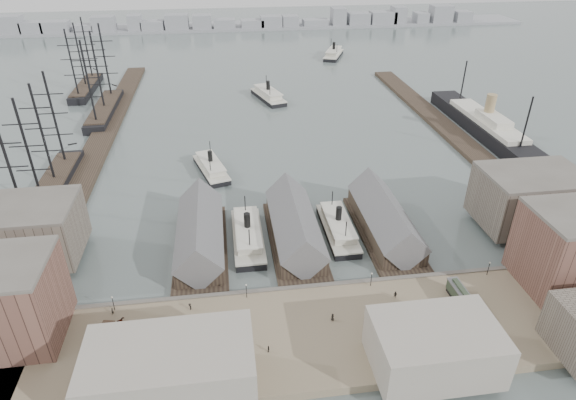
{
  "coord_description": "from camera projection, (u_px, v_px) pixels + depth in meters",
  "views": [
    {
      "loc": [
        -17.44,
        -93.69,
        78.3
      ],
      "look_at": [
        0.0,
        30.0,
        6.0
      ],
      "focal_mm": 30.0,
      "sensor_mm": 36.0,
      "label": 1
    }
  ],
  "objects": [
    {
      "name": "lamp_post_far_e",
      "position": [
        489.0,
        266.0,
        118.7
      ],
      "size": [
        0.44,
        0.44,
        3.92
      ],
      "color": "black",
      "rests_on": "quay"
    },
    {
      "name": "ferry_docked_west",
      "position": [
        248.0,
        235.0,
        134.83
      ],
      "size": [
        8.25,
        27.51,
        9.83
      ],
      "color": "black",
      "rests_on": "ground"
    },
    {
      "name": "lamp_post_far_w",
      "position": [
        113.0,
        301.0,
        107.83
      ],
      "size": [
        0.44,
        0.44,
        3.92
      ],
      "color": "black",
      "rests_on": "quay"
    },
    {
      "name": "ocean_steamer",
      "position": [
        486.0,
        126.0,
        202.69
      ],
      "size": [
        11.91,
        87.0,
        17.4
      ],
      "color": "black",
      "rests_on": "ground"
    },
    {
      "name": "lamp_post_near_e",
      "position": [
        371.0,
        277.0,
        115.08
      ],
      "size": [
        0.44,
        0.44,
        3.92
      ],
      "color": "black",
      "rests_on": "quay"
    },
    {
      "name": "pedestrian_2",
      "position": [
        190.0,
        307.0,
        108.82
      ],
      "size": [
        1.14,
        1.28,
        1.73
      ],
      "primitive_type": "imported",
      "rotation": [
        0.0,
        0.0,
        5.28
      ],
      "color": "black",
      "rests_on": "quay"
    },
    {
      "name": "ferry_shed_east",
      "position": [
        385.0,
        221.0,
        136.91
      ],
      "size": [
        14.0,
        42.0,
        12.6
      ],
      "color": "#2D231C",
      "rests_on": "ground"
    },
    {
      "name": "pedestrian_3",
      "position": [
        269.0,
        349.0,
        98.13
      ],
      "size": [
        0.57,
        1.02,
        1.64
      ],
      "primitive_type": "imported",
      "rotation": [
        0.0,
        0.0,
        4.53
      ],
      "color": "black",
      "rests_on": "quay"
    },
    {
      "name": "pedestrian_7",
      "position": [
        446.0,
        325.0,
        103.85
      ],
      "size": [
        0.92,
        1.17,
        1.58
      ],
      "primitive_type": "imported",
      "rotation": [
        0.0,
        0.0,
        5.08
      ],
      "color": "black",
      "rests_on": "quay"
    },
    {
      "name": "pedestrian_6",
      "position": [
        395.0,
        295.0,
        112.27
      ],
      "size": [
        1.04,
        1.09,
        1.77
      ],
      "primitive_type": "imported",
      "rotation": [
        0.0,
        0.0,
        5.32
      ],
      "color": "black",
      "rests_on": "quay"
    },
    {
      "name": "sailing_ship_mid",
      "position": [
        105.0,
        109.0,
        224.77
      ],
      "size": [
        9.17,
        52.98,
        37.7
      ],
      "color": "black",
      "rests_on": "ground"
    },
    {
      "name": "ferry_open_far",
      "position": [
        334.0,
        54.0,
        320.16
      ],
      "size": [
        19.4,
        30.11,
        10.37
      ],
      "rotation": [
        0.0,
        0.0,
        -0.4
      ],
      "color": "black",
      "rests_on": "ground"
    },
    {
      "name": "horse_cart_center",
      "position": [
        229.0,
        323.0,
        104.38
      ],
      "size": [
        4.72,
        3.77,
        1.69
      ],
      "rotation": [
        0.0,
        0.0,
        0.97
      ],
      "color": "black",
      "rests_on": "quay"
    },
    {
      "name": "ferry_shed_center",
      "position": [
        295.0,
        228.0,
        133.77
      ],
      "size": [
        14.0,
        42.0,
        12.6
      ],
      "color": "#2D231C",
      "rests_on": "ground"
    },
    {
      "name": "warehouse_east_back",
      "position": [
        530.0,
        199.0,
        137.94
      ],
      "size": [
        28.0,
        20.0,
        15.0
      ],
      "primitive_type": "cube",
      "color": "#60564C",
      "rests_on": "east_land"
    },
    {
      "name": "pedestrian_0",
      "position": [
        112.0,
        311.0,
        107.59
      ],
      "size": [
        0.62,
        0.72,
        1.67
      ],
      "primitive_type": "imported",
      "rotation": [
        0.0,
        0.0,
        4.37
      ],
      "color": "black",
      "rests_on": "quay"
    },
    {
      "name": "ferry_open_mid",
      "position": [
        268.0,
        95.0,
        243.72
      ],
      "size": [
        16.45,
        29.61,
        10.13
      ],
      "rotation": [
        0.0,
        0.0,
        0.3
      ],
      "color": "black",
      "rests_on": "ground"
    },
    {
      "name": "pedestrian_5",
      "position": [
        367.0,
        316.0,
        106.19
      ],
      "size": [
        0.74,
        0.8,
        1.77
      ],
      "primitive_type": "imported",
      "rotation": [
        0.0,
        0.0,
        1.01
      ],
      "color": "black",
      "rests_on": "quay"
    },
    {
      "name": "street_bldg_center",
      "position": [
        435.0,
        347.0,
        93.11
      ],
      "size": [
        24.0,
        16.0,
        10.0
      ],
      "primitive_type": "cube",
      "color": "gray",
      "rests_on": "quay"
    },
    {
      "name": "tram",
      "position": [
        461.0,
        297.0,
        110.3
      ],
      "size": [
        2.95,
        10.13,
        3.57
      ],
      "rotation": [
        0.0,
        0.0,
        0.03
      ],
      "color": "black",
      "rests_on": "quay"
    },
    {
      "name": "quay",
      "position": [
        320.0,
        334.0,
        103.99
      ],
      "size": [
        180.0,
        30.0,
        2.0
      ],
      "primitive_type": "cube",
      "color": "#7B6B53",
      "rests_on": "ground"
    },
    {
      "name": "ground",
      "position": [
        305.0,
        279.0,
        121.63
      ],
      "size": [
        900.0,
        900.0,
        0.0
      ],
      "primitive_type": "plane",
      "color": "#505D5C",
      "rests_on": "ground"
    },
    {
      "name": "horse_cart_right",
      "position": [
        386.0,
        335.0,
        101.48
      ],
      "size": [
        4.71,
        2.02,
        1.56
      ],
      "rotation": [
        0.0,
        0.0,
        1.68
      ],
      "color": "black",
      "rests_on": "quay"
    },
    {
      "name": "far_shore",
      "position": [
        235.0,
        24.0,
        405.78
      ],
      "size": [
        500.0,
        40.0,
        15.72
      ],
      "color": "gray",
      "rests_on": "ground"
    },
    {
      "name": "pedestrian_4",
      "position": [
        333.0,
        317.0,
        105.92
      ],
      "size": [
        1.04,
        0.96,
        1.78
      ],
      "primitive_type": "imported",
      "rotation": [
        0.0,
        0.0,
        3.74
      ],
      "color": "black",
      "rests_on": "quay"
    },
    {
      "name": "lamp_post_near_w",
      "position": [
        246.0,
        288.0,
        111.45
      ],
      "size": [
        0.44,
        0.44,
        3.92
      ],
      "color": "black",
      "rests_on": "quay"
    },
    {
      "name": "sailing_ship_near",
      "position": [
        49.0,
        191.0,
        156.35
      ],
      "size": [
        8.75,
        60.26,
        35.96
      ],
      "color": "black",
      "rests_on": "ground"
    },
    {
      "name": "seawall",
      "position": [
        308.0,
        289.0,
        116.59
      ],
      "size": [
        180.0,
        1.2,
        2.3
      ],
      "primitive_type": "cube",
      "color": "#59544C",
      "rests_on": "ground"
    },
    {
      "name": "sailing_ship_far",
      "position": [
        86.0,
        87.0,
        255.58
      ],
      "size": [
        8.52,
        47.32,
        35.01
      ],
      "color": "black",
      "rests_on": "ground"
    },
    {
      "name": "ferry_shed_west",
      "position": [
        200.0,
        235.0,
        130.63
      ],
      "size": [
        14.0,
        42.0,
        12.6
      ],
      "color": "#2D231C",
      "rests_on": "ground"
    },
    {
      "name": "ferry_open_near",
      "position": [
        211.0,
        167.0,
        172.6
      ],
      "size": [
        13.87,
        25.83,
        8.84
      ],
      "rotation": [
        0.0,
        0.0,
        0.28
      ],
      "color": "black",
      "rests_on": "ground"
    },
    {
      "name": "ferry_docked_east",
      "position": [
        338.0,
        227.0,
        138.45
      ],
      "size": [
        7.86,
        26.19,
        9.35
      ],
      "color": "black",
      "rests_on": "ground"
    },
    {
      "name": "street_bldg_west",
      "position": [
        171.0,
        373.0,
        86.57
      ],
      "size": [
        30.0,
        16.0,
        12.0
      ],
      "primitive_type": "cube",
      "color": "gray",
      "rests_on": "quay"
    },
    {
      "name": "warehouse_west_back",
      "position": [
        26.0,
        232.0,
        124.09
      ],
      "size": [
        26.0,
        20.0,
        14.0
      ],
      "primitive_type": "cube",
      "color": "#60564C",
      "rests_on": "west_land"
    },
    {
      "name": "west_wharf",
      "position": [
        102.0,
        138.0,
        198.71
      ],
      "size": [
        10.0,
        220.0,
        1.6
      ],
      "primitive_type": "cube",
      "color": "#2D231C",
      "rests_on": "ground"
    },
    {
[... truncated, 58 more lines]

